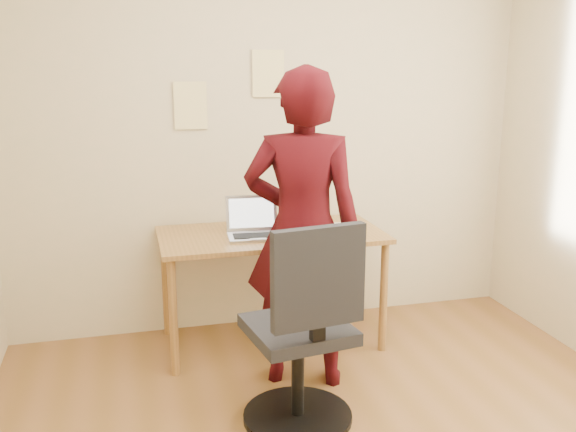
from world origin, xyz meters
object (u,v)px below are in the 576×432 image
object	(u,v)px
desk	(271,246)
office_chair	(304,341)
phone	(322,238)
person	(303,230)
laptop	(253,227)

from	to	relation	value
desk	office_chair	bearing A→B (deg)	-94.19
phone	office_chair	world-z (taller)	office_chair
office_chair	person	world-z (taller)	person
office_chair	person	xyz separation A→B (m)	(0.13, 0.49, 0.43)
laptop	desk	bearing A→B (deg)	20.79
phone	office_chair	xyz separation A→B (m)	(-0.34, -0.80, -0.28)
laptop	person	world-z (taller)	person
person	desk	bearing A→B (deg)	-65.03
laptop	office_chair	size ratio (longest dim) A/B	0.32
desk	laptop	size ratio (longest dim) A/B	4.07
phone	person	world-z (taller)	person
office_chair	person	size ratio (longest dim) A/B	0.61
desk	office_chair	size ratio (longest dim) A/B	1.30
laptop	phone	bearing A→B (deg)	-19.45
laptop	office_chair	bearing A→B (deg)	-82.51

